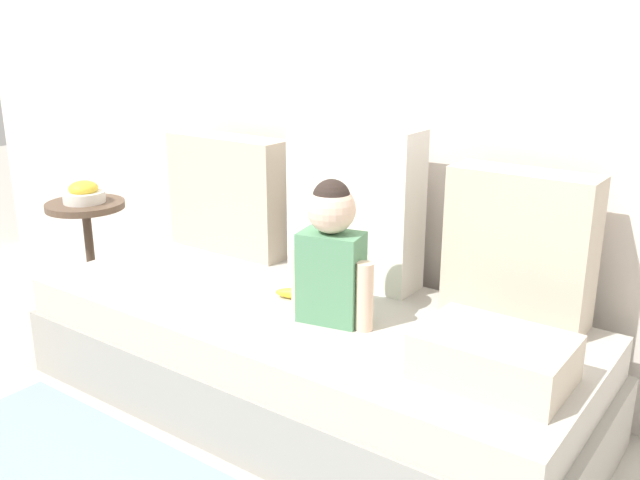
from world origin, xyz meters
name	(u,v)px	position (x,y,z in m)	size (l,w,h in m)	color
ground_plane	(304,404)	(0.00, 0.00, 0.00)	(12.00, 12.00, 0.00)	#B2ADA3
back_wall	(391,52)	(0.00, 0.54, 1.21)	(5.22, 0.10, 2.42)	silver
couch	(303,357)	(0.00, 0.00, 0.19)	(2.02, 0.83, 0.38)	#9C978F
throw_pillow_left	(229,194)	(-0.63, 0.31, 0.63)	(0.55, 0.16, 0.48)	#C1B29E
throw_pillow_center	(354,205)	(0.00, 0.31, 0.68)	(0.51, 0.16, 0.58)	silver
throw_pillow_right	(519,247)	(0.63, 0.31, 0.63)	(0.46, 0.16, 0.50)	#C1B29E
toddler	(331,251)	(0.15, -0.04, 0.62)	(0.31, 0.16, 0.47)	#568E66
banana	(299,294)	(-0.05, 0.04, 0.40)	(0.17, 0.04, 0.04)	yellow
folded_blanket	(494,357)	(0.73, -0.10, 0.45)	(0.40, 0.28, 0.13)	beige
side_table	(88,229)	(-1.34, 0.11, 0.40)	(0.35, 0.35, 0.53)	brown
fruit_bowl	(84,194)	(-1.34, 0.11, 0.57)	(0.19, 0.19, 0.10)	silver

